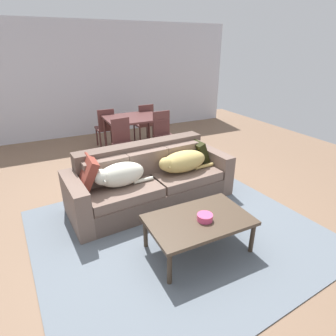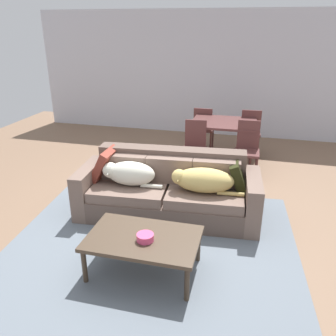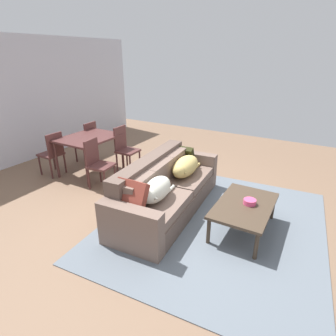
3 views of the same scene
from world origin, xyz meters
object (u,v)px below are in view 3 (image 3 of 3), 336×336
(couch, at_px, (165,191))
(dining_chair_near_left, at_px, (97,162))
(bowl_on_coffee_table, at_px, (250,202))
(dining_chair_far_left, at_px, (53,152))
(dining_chair_far_right, at_px, (88,140))
(dining_table, at_px, (89,140))
(dog_on_left_cushion, at_px, (156,190))
(dining_chair_near_right, at_px, (125,147))
(throw_pillow_by_left_arm, at_px, (130,198))
(dog_on_right_cushion, at_px, (185,167))
(throw_pillow_by_right_arm, at_px, (184,156))
(coffee_table, at_px, (244,207))

(couch, distance_m, dining_chair_near_left, 1.49)
(couch, xyz_separation_m, bowl_on_coffee_table, (0.09, -1.29, 0.13))
(dining_chair_far_left, bearing_deg, dining_chair_far_right, 176.90)
(couch, height_order, dining_table, couch)
(dog_on_left_cushion, distance_m, dining_chair_near_left, 1.73)
(dining_chair_far_right, bearing_deg, dog_on_left_cushion, 59.10)
(dining_chair_near_right, bearing_deg, dog_on_left_cushion, -131.61)
(throw_pillow_by_left_arm, height_order, dining_table, throw_pillow_by_left_arm)
(dining_chair_far_left, bearing_deg, throw_pillow_by_left_arm, 70.71)
(dog_on_right_cushion, xyz_separation_m, dining_chair_near_left, (-0.37, 1.59, -0.10))
(throw_pillow_by_right_arm, xyz_separation_m, dining_table, (-0.39, 1.94, 0.10))
(dog_on_left_cushion, relative_size, dining_chair_far_right, 0.87)
(dog_on_right_cushion, bearing_deg, dining_chair_near_right, 69.04)
(dining_table, bearing_deg, throw_pillow_by_left_arm, -123.72)
(dog_on_left_cushion, relative_size, dining_table, 0.70)
(throw_pillow_by_right_arm, bearing_deg, dog_on_left_cushion, -168.93)
(dog_on_right_cushion, relative_size, dining_table, 0.80)
(dining_chair_near_left, bearing_deg, throw_pillow_by_right_arm, -66.81)
(bowl_on_coffee_table, distance_m, dining_chair_far_right, 3.97)
(dog_on_right_cushion, xyz_separation_m, dining_chair_near_right, (0.49, 1.64, -0.08))
(dog_on_right_cushion, xyz_separation_m, bowl_on_coffee_table, (-0.37, -1.17, -0.14))
(couch, relative_size, dining_chair_far_right, 2.63)
(throw_pillow_by_left_arm, distance_m, throw_pillow_by_right_arm, 1.78)
(coffee_table, distance_m, dining_chair_far_left, 3.88)
(throw_pillow_by_left_arm, relative_size, dining_chair_near_left, 0.49)
(throw_pillow_by_left_arm, bearing_deg, coffee_table, -52.22)
(bowl_on_coffee_table, relative_size, dining_chair_far_left, 0.19)
(dining_table, xyz_separation_m, dining_chair_near_right, (0.45, -0.53, -0.18))
(couch, xyz_separation_m, throw_pillow_by_right_arm, (0.88, 0.12, 0.27))
(couch, distance_m, throw_pillow_by_left_arm, 0.94)
(dining_chair_near_left, relative_size, dining_chair_far_right, 0.99)
(dining_chair_near_left, height_order, dining_chair_far_right, dining_chair_far_right)
(dog_on_right_cushion, bearing_deg, couch, 161.35)
(throw_pillow_by_right_arm, distance_m, coffee_table, 1.61)
(bowl_on_coffee_table, height_order, dining_table, dining_table)
(dog_on_right_cushion, bearing_deg, dining_chair_far_right, 75.13)
(throw_pillow_by_left_arm, bearing_deg, dining_chair_near_left, 56.77)
(dining_chair_near_left, distance_m, dining_chair_far_left, 1.16)
(dog_on_left_cushion, bearing_deg, throw_pillow_by_right_arm, 6.61)
(throw_pillow_by_left_arm, bearing_deg, dining_chair_near_right, 40.06)
(couch, relative_size, dining_chair_near_left, 2.67)
(throw_pillow_by_left_arm, bearing_deg, dining_chair_far_left, 70.54)
(couch, xyz_separation_m, throw_pillow_by_left_arm, (-0.89, -0.02, 0.31))
(dog_on_right_cushion, relative_size, bowl_on_coffee_table, 5.33)
(couch, distance_m, dog_on_left_cushion, 0.59)
(dog_on_right_cushion, distance_m, dining_chair_far_left, 2.79)
(coffee_table, bearing_deg, dining_chair_far_left, 90.05)
(bowl_on_coffee_table, bearing_deg, couch, 94.02)
(dining_chair_near_right, xyz_separation_m, dining_chair_far_left, (-0.90, 1.11, -0.03))
(throw_pillow_by_right_arm, height_order, dining_chair_near_right, dining_chair_near_right)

